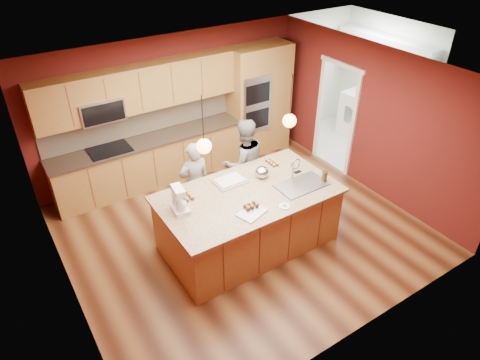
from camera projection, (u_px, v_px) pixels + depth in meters
floor at (242, 230)px, 7.24m from camera, size 5.50×5.50×0.00m
ceiling at (242, 75)px, 5.75m from camera, size 5.50×5.50×0.00m
wall_back at (172, 106)px, 8.25m from camera, size 5.50×0.00×5.50m
wall_front at (365, 258)px, 4.74m from camera, size 5.50×0.00×5.50m
wall_left at (55, 223)px, 5.25m from camera, size 0.00×5.00×5.00m
wall_right at (369, 119)px, 7.74m from camera, size 0.00×5.00×5.00m
cabinet_run at (146, 136)px, 7.97m from camera, size 3.74×0.64×2.30m
oven_column at (259, 100)px, 8.98m from camera, size 1.30×0.62×2.30m
doorway_trim at (335, 119)px, 8.46m from camera, size 0.08×1.11×2.20m
laundry_room at (384, 55)px, 8.98m from camera, size 2.60×2.70×2.70m
pendant_left at (204, 146)px, 5.54m from camera, size 0.20×0.20×0.80m
pendant_right at (289, 121)px, 6.18m from camera, size 0.20×0.20×0.80m
island at (249, 218)px, 6.69m from camera, size 2.70×1.51×1.37m
person_left at (195, 183)px, 7.08m from camera, size 0.55×0.36×1.50m
person_right at (244, 163)px, 7.48m from camera, size 0.87×0.72×1.64m
stand_mixer at (179, 201)px, 5.95m from camera, size 0.23×0.31×0.39m
sheet_cake at (230, 181)px, 6.65m from camera, size 0.50×0.37×0.05m
cooling_rack at (252, 213)px, 5.99m from camera, size 0.47×0.39×0.02m
mixing_bowl at (262, 172)px, 6.73m from camera, size 0.23×0.23×0.19m
plate at (284, 206)px, 6.12m from camera, size 0.16×0.16×0.01m
tumbler at (325, 176)px, 6.65m from camera, size 0.08×0.08×0.17m
phone at (297, 172)px, 6.90m from camera, size 0.13×0.07×0.01m
cupcakes_left at (183, 195)px, 6.30m from camera, size 0.25×0.34×0.08m
cupcakes_rack at (251, 205)px, 6.07m from camera, size 0.23×0.15×0.07m
cupcakes_right at (272, 162)px, 7.11m from camera, size 0.14×0.28×0.06m
washer at (382, 126)px, 9.40m from camera, size 0.66×0.68×1.02m
dryer at (357, 113)px, 9.98m from camera, size 0.71×0.73×1.01m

